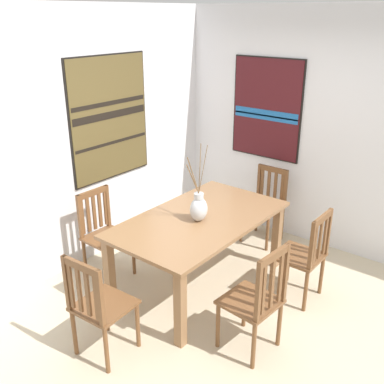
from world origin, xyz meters
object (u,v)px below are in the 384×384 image
centerpiece_vase (199,208)px  chair_2 (256,300)px  painting_on_back_wall (109,118)px  painting_on_side_wall (267,109)px  chair_4 (98,305)px  chair_1 (265,203)px  chair_0 (304,254)px  chair_3 (103,232)px  dining_table (200,227)px

centerpiece_vase → chair_2: bearing=-114.5°
painting_on_back_wall → painting_on_side_wall: size_ratio=1.12×
chair_4 → painting_on_side_wall: size_ratio=0.78×
centerpiece_vase → chair_1: bearing=1.0°
centerpiece_vase → chair_0: centerpiece_vase is taller
chair_3 → painting_on_side_wall: 2.39m
chair_0 → chair_4: size_ratio=1.00×
chair_0 → chair_2: size_ratio=0.95×
chair_1 → painting_on_side_wall: painting_on_side_wall is taller
painting_on_back_wall → chair_0: bearing=-80.5°
dining_table → chair_2: size_ratio=1.83×
chair_0 → chair_3: size_ratio=1.00×
painting_on_back_wall → chair_1: bearing=-47.3°
dining_table → centerpiece_vase: bearing=-150.5°
chair_2 → chair_4: 1.25m
chair_0 → chair_1: (0.84, 0.90, -0.00)m
chair_4 → dining_table: bearing=0.1°
chair_0 → painting_on_side_wall: 1.93m
chair_0 → chair_2: 0.91m
chair_0 → centerpiece_vase: bearing=119.7°
centerpiece_vase → chair_4: 1.30m
chair_0 → chair_1: size_ratio=1.03×
dining_table → centerpiece_vase: 0.24m
chair_0 → chair_4: bearing=152.3°
painting_on_side_wall → dining_table: bearing=-172.0°
centerpiece_vase → painting_on_back_wall: (0.13, 1.34, 0.64)m
chair_3 → chair_4: size_ratio=1.00×
chair_2 → painting_on_back_wall: size_ratio=0.73×
chair_1 → chair_3: bearing=152.1°
painting_on_back_wall → chair_4: bearing=-136.4°
chair_0 → painting_on_side_wall: bearing=44.8°
chair_1 → chair_0: bearing=-132.9°
chair_4 → painting_on_back_wall: bearing=43.6°
chair_3 → chair_1: bearing=-27.9°
centerpiece_vase → chair_3: (-0.40, 0.94, -0.40)m
chair_4 → painting_on_side_wall: bearing=4.5°
centerpiece_vase → painting_on_side_wall: bearing=8.9°
chair_3 → painting_on_back_wall: 1.24m
chair_3 → painting_on_side_wall: bearing=-18.6°
dining_table → painting_on_side_wall: (1.59, 0.22, 0.88)m
chair_2 → painting_on_side_wall: 2.58m
dining_table → chair_4: bearing=-179.9°
dining_table → chair_4: 1.31m
painting_on_side_wall → chair_4: bearing=-175.5°
dining_table → chair_3: chair_3 is taller
chair_2 → chair_3: size_ratio=1.05×
centerpiece_vase → chair_0: bearing=-60.3°
chair_1 → painting_on_side_wall: bearing=37.5°
chair_1 → centerpiece_vase: bearing=-179.0°
chair_4 → painting_on_side_wall: (2.88, 0.23, 1.05)m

